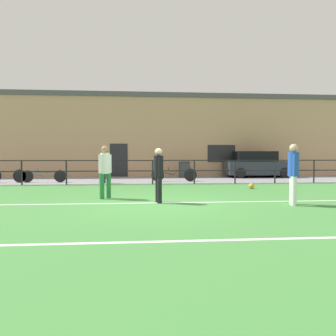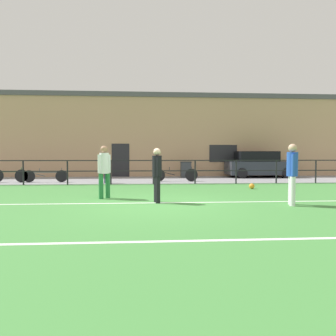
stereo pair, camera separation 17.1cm
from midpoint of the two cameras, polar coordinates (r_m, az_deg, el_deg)
name	(u,v)px [view 2 (the right image)]	position (r m, az deg, el deg)	size (l,w,h in m)	color
ground	(158,205)	(8.64, -1.33, -6.93)	(60.00, 44.00, 0.04)	#42843D
field_line_touchline	(157,203)	(8.93, -1.42, -6.48)	(36.00, 0.11, 0.00)	white
field_line_hash	(166,241)	(5.05, 0.62, -13.47)	(36.00, 0.11, 0.00)	white
pavement_strip	(152,180)	(17.08, -2.63, -2.19)	(48.00, 5.00, 0.02)	gray
perimeter_fence	(153,168)	(14.54, -2.41, -0.09)	(36.07, 0.07, 1.15)	black
clubhouse_facade	(151,136)	(20.76, -2.87, 6.03)	(28.00, 2.56, 5.36)	tan
player_goalkeeper	(157,172)	(8.89, -1.51, -0.71)	(0.28, 0.43, 1.58)	black
player_striker	(104,169)	(9.92, -11.28, -0.11)	(0.38, 0.34, 1.68)	#237038
player_winger	(292,170)	(9.11, 22.59, -0.43)	(0.30, 0.45, 1.69)	white
soccer_ball_match	(252,186)	(13.04, 15.68, -3.26)	(0.22, 0.22, 0.22)	orange
spectator_child	(103,168)	(15.19, -11.61, 0.02)	(0.36, 0.23, 1.30)	#232D4C
parked_car_red	(259,165)	(19.74, 16.76, 0.55)	(4.00, 1.87, 1.59)	#282D38
bicycle_parked_0	(45,176)	(16.53, -21.60, -1.37)	(2.21, 0.04, 0.71)	black
bicycle_parked_2	(4,176)	(17.25, -27.99, -1.27)	(2.35, 0.04, 0.74)	black
bicycle_parked_3	(175,175)	(15.83, 1.62, -1.27)	(2.36, 0.04, 0.75)	black
trash_bin_0	(186,169)	(18.65, 3.59, -0.26)	(0.64, 0.54, 0.97)	#33383D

